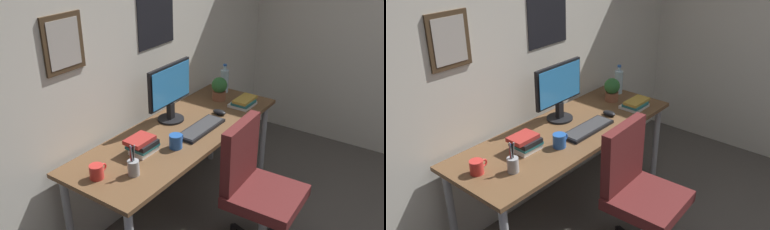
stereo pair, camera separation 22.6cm
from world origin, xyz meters
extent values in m
cube|color=silver|center=(0.00, 2.15, 1.30)|extent=(4.40, 0.08, 2.60)
cube|color=#4C3823|center=(-0.43, 2.11, 1.47)|extent=(0.28, 0.02, 0.34)
cube|color=beige|center=(-0.43, 2.09, 1.47)|extent=(0.22, 0.00, 0.28)
cube|color=black|center=(0.41, 2.11, 1.54)|extent=(0.40, 0.01, 0.56)
cube|color=brown|center=(0.20, 1.74, 0.73)|extent=(1.81, 0.65, 0.03)
cylinder|color=#9EA0A5|center=(1.05, 1.48, 0.36)|extent=(0.05, 0.05, 0.71)
cylinder|color=#9EA0A5|center=(-0.64, 2.01, 0.36)|extent=(0.05, 0.05, 0.71)
cylinder|color=#9EA0A5|center=(1.05, 2.01, 0.36)|extent=(0.05, 0.05, 0.71)
cube|color=#591E1E|center=(0.20, 1.05, 0.46)|extent=(0.48, 0.48, 0.08)
cube|color=#591E1E|center=(0.19, 1.25, 0.72)|extent=(0.42, 0.09, 0.45)
cylinder|color=#9EA0A5|center=(0.20, 1.05, 0.21)|extent=(0.06, 0.06, 0.42)
cylinder|color=black|center=(0.48, 1.06, 0.02)|extent=(0.04, 0.04, 0.04)
cylinder|color=black|center=(0.28, 1.32, 0.02)|extent=(0.04, 0.04, 0.04)
cylinder|color=black|center=(0.31, 1.91, 0.75)|extent=(0.20, 0.20, 0.01)
cube|color=black|center=(0.31, 1.91, 0.82)|extent=(0.05, 0.04, 0.12)
cube|color=black|center=(0.31, 1.92, 1.03)|extent=(0.46, 0.02, 0.30)
cube|color=#338CD8|center=(0.31, 1.90, 1.03)|extent=(0.43, 0.00, 0.27)
cube|color=black|center=(0.30, 1.63, 0.75)|extent=(0.43, 0.15, 0.02)
cube|color=#38383A|center=(0.30, 1.63, 0.77)|extent=(0.41, 0.13, 0.00)
ellipsoid|color=black|center=(0.60, 1.66, 0.76)|extent=(0.06, 0.11, 0.04)
cylinder|color=silver|center=(1.02, 1.87, 0.84)|extent=(0.07, 0.07, 0.20)
cylinder|color=silver|center=(1.02, 1.87, 0.96)|extent=(0.03, 0.03, 0.04)
cylinder|color=#2659B2|center=(1.02, 1.87, 0.99)|extent=(0.03, 0.03, 0.01)
cylinder|color=red|center=(-0.56, 1.79, 0.79)|extent=(0.08, 0.08, 0.09)
torus|color=red|center=(-0.51, 1.79, 0.79)|extent=(0.05, 0.01, 0.05)
cylinder|color=#2659B2|center=(-0.01, 1.63, 0.79)|extent=(0.09, 0.09, 0.09)
torus|color=#2659B2|center=(0.05, 1.63, 0.79)|extent=(0.05, 0.01, 0.05)
cylinder|color=brown|center=(0.85, 1.81, 0.78)|extent=(0.11, 0.11, 0.07)
sphere|color=#2D6B33|center=(0.85, 1.81, 0.87)|extent=(0.13, 0.13, 0.13)
ellipsoid|color=#287A38|center=(0.82, 1.84, 0.87)|extent=(0.07, 0.08, 0.02)
ellipsoid|color=#287A38|center=(0.88, 1.84, 0.89)|extent=(0.07, 0.08, 0.02)
ellipsoid|color=#287A38|center=(0.82, 1.78, 0.90)|extent=(0.08, 0.07, 0.02)
cylinder|color=#9EA0A5|center=(-0.41, 1.64, 0.79)|extent=(0.07, 0.07, 0.09)
cylinder|color=#263FBF|center=(-0.42, 1.64, 0.87)|extent=(0.01, 0.01, 0.13)
cylinder|color=red|center=(-0.42, 1.64, 0.87)|extent=(0.01, 0.01, 0.13)
cylinder|color=black|center=(-0.41, 1.64, 0.87)|extent=(0.01, 0.01, 0.13)
cylinder|color=#9EA0A5|center=(-0.40, 1.64, 0.87)|extent=(0.01, 0.03, 0.14)
cylinder|color=#9EA0A5|center=(-0.42, 1.64, 0.87)|extent=(0.01, 0.02, 0.14)
cube|color=silver|center=(0.85, 1.59, 0.75)|extent=(0.20, 0.17, 0.02)
cube|color=#26727A|center=(0.84, 1.58, 0.78)|extent=(0.18, 0.14, 0.02)
cube|color=gold|center=(0.85, 1.58, 0.80)|extent=(0.22, 0.12, 0.02)
cube|color=silver|center=(-0.18, 1.76, 0.76)|extent=(0.17, 0.12, 0.03)
cube|color=#26727A|center=(-0.17, 1.77, 0.78)|extent=(0.17, 0.16, 0.02)
cube|color=black|center=(-0.18, 1.76, 0.81)|extent=(0.16, 0.13, 0.03)
cube|color=#B22D28|center=(-0.20, 1.78, 0.84)|extent=(0.18, 0.13, 0.03)
camera|label=1|loc=(-1.93, 0.16, 2.12)|focal=39.05mm
camera|label=2|loc=(-1.79, -0.02, 2.12)|focal=39.05mm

